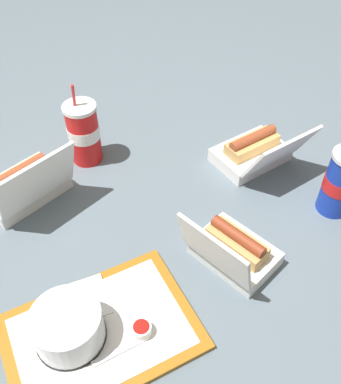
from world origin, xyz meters
TOP-DOWN VIEW (x-y plane):
  - ground_plane at (0.00, 0.00)m, footprint 3.20×3.20m
  - food_tray at (0.36, 0.25)m, footprint 0.40×0.30m
  - cake_container at (0.41, 0.22)m, footprint 0.14×0.14m
  - ketchup_cup at (0.29, 0.29)m, footprint 0.04×0.04m
  - napkin_stack at (0.36, 0.17)m, footprint 0.12×0.12m
  - plastic_fork at (0.35, 0.30)m, footprint 0.11×0.02m
  - clamshell_hotdog_corner at (0.03, 0.26)m, footprint 0.19×0.21m
  - clamshell_hotdog_left at (0.34, -0.20)m, footprint 0.25×0.23m
  - clamshell_hotdog_center at (-0.24, 0.03)m, footprint 0.20×0.20m
  - soda_cup_back at (-0.29, 0.27)m, footprint 0.09×0.09m
  - soda_cup_center at (0.14, -0.25)m, footprint 0.09×0.09m

SIDE VIEW (x-z plane):
  - ground_plane at x=0.00m, z-range 0.00..0.00m
  - food_tray at x=0.36m, z-range 0.00..0.01m
  - napkin_stack at x=0.36m, z-range 0.01..0.02m
  - plastic_fork at x=0.35m, z-range 0.01..0.02m
  - ketchup_cup at x=0.29m, z-range 0.01..0.04m
  - clamshell_hotdog_center at x=-0.24m, z-range -0.04..0.12m
  - clamshell_hotdog_corner at x=0.03m, z-range -0.04..0.12m
  - clamshell_hotdog_left at x=0.34m, z-range -0.05..0.13m
  - cake_container at x=0.41m, z-range 0.01..0.09m
  - soda_cup_back at x=-0.29m, z-range -0.03..0.21m
  - soda_cup_center at x=0.14m, z-range -0.03..0.21m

